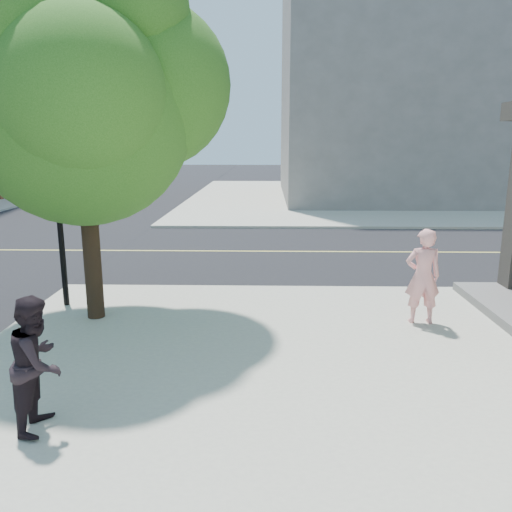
{
  "coord_description": "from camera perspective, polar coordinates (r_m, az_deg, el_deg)",
  "views": [
    {
      "loc": [
        3.96,
        -11.9,
        3.57
      ],
      "look_at": [
        3.72,
        -1.9,
        1.3
      ],
      "focal_mm": 35.34,
      "sensor_mm": 36.0,
      "label": 1
    }
  ],
  "objects": [
    {
      "name": "pedestrian",
      "position": [
        6.77,
        -23.48,
        -11.0
      ],
      "size": [
        0.68,
        0.85,
        1.68
      ],
      "primitive_type": "imported",
      "rotation": [
        0.0,
        0.0,
        1.62
      ],
      "color": "black",
      "rests_on": "sidewalk_se"
    },
    {
      "name": "sidewalk_ne",
      "position": [
        34.91,
        17.32,
        6.44
      ],
      "size": [
        29.0,
        25.0,
        0.12
      ],
      "primitive_type": "cube",
      "color": "#ADAB99",
      "rests_on": "ground"
    },
    {
      "name": "man_on_phone",
      "position": [
        10.19,
        18.36,
        -2.2
      ],
      "size": [
        0.68,
        0.45,
        1.86
      ],
      "primitive_type": "imported",
      "rotation": [
        0.0,
        0.0,
        3.14
      ],
      "color": "pink",
      "rests_on": "sidewalk_se"
    },
    {
      "name": "road_ew",
      "position": [
        17.24,
        -11.95,
        0.57
      ],
      "size": [
        140.0,
        9.0,
        0.01
      ],
      "primitive_type": "cube",
      "color": "black",
      "rests_on": "ground"
    },
    {
      "name": "ground",
      "position": [
        13.04,
        -16.41,
        -3.64
      ],
      "size": [
        140.0,
        140.0,
        0.0
      ],
      "primitive_type": "plane",
      "color": "black",
      "rests_on": "ground"
    },
    {
      "name": "filler_ne",
      "position": [
        35.53,
        18.7,
        17.88
      ],
      "size": [
        18.0,
        16.0,
        14.0
      ],
      "primitive_type": "cube",
      "color": "slate",
      "rests_on": "sidewalk_ne"
    },
    {
      "name": "street_tree",
      "position": [
        10.2,
        -18.68,
        17.72
      ],
      "size": [
        5.18,
        4.71,
        6.88
      ],
      "rotation": [
        0.0,
        0.0,
        -0.18
      ],
      "color": "black",
      "rests_on": "sidewalk_se"
    }
  ]
}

